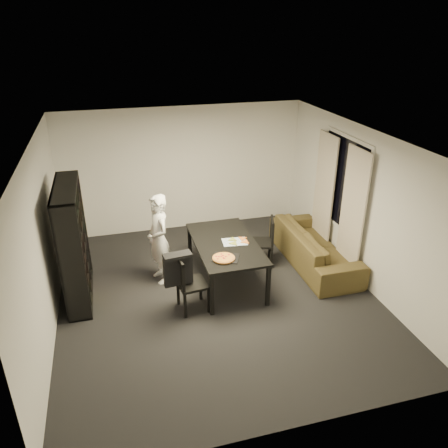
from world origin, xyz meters
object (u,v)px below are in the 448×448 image
object	(u,v)px
chair_left	(187,280)
sofa	(314,246)
dining_table	(226,246)
pepperoni_pizza	(224,258)
baking_tray	(226,258)
bookshelf	(74,243)
person	(159,239)
chair_right	(266,239)

from	to	relation	value
chair_left	sofa	bearing A→B (deg)	-78.67
dining_table	pepperoni_pizza	distance (m)	0.58
pepperoni_pizza	sofa	size ratio (longest dim) A/B	0.15
dining_table	baking_tray	distance (m)	0.53
bookshelf	dining_table	world-z (taller)	bookshelf
dining_table	person	world-z (taller)	person
chair_right	sofa	size ratio (longest dim) A/B	0.40
person	pepperoni_pizza	xyz separation A→B (m)	(0.88, -0.89, -0.01)
dining_table	pepperoni_pizza	world-z (taller)	pepperoni_pizza
pepperoni_pizza	person	bearing A→B (deg)	134.70
bookshelf	baking_tray	size ratio (longest dim) A/B	4.75
pepperoni_pizza	bookshelf	bearing A→B (deg)	160.76
dining_table	sofa	size ratio (longest dim) A/B	0.79
chair_right	person	distance (m)	1.95
bookshelf	person	xyz separation A→B (m)	(1.34, 0.12, -0.16)
bookshelf	pepperoni_pizza	xyz separation A→B (m)	(2.23, -0.78, -0.17)
chair_left	sofa	xyz separation A→B (m)	(2.54, 0.82, -0.20)
bookshelf	chair_right	size ratio (longest dim) A/B	2.07
pepperoni_pizza	dining_table	bearing A→B (deg)	71.47
bookshelf	sofa	size ratio (longest dim) A/B	0.83
person	sofa	xyz separation A→B (m)	(2.82, -0.16, -0.45)
sofa	chair_left	bearing A→B (deg)	107.93
bookshelf	baking_tray	distance (m)	2.40
dining_table	chair_right	bearing A→B (deg)	23.72
person	baking_tray	distance (m)	1.27
chair_right	chair_left	bearing A→B (deg)	-41.84
bookshelf	person	bearing A→B (deg)	5.01
baking_tray	pepperoni_pizza	world-z (taller)	pepperoni_pizza
dining_table	person	xyz separation A→B (m)	(-1.07, 0.35, 0.10)
sofa	pepperoni_pizza	bearing A→B (deg)	110.68
bookshelf	dining_table	bearing A→B (deg)	-5.63
bookshelf	baking_tray	bearing A→B (deg)	-18.05
chair_right	person	xyz separation A→B (m)	(-1.93, -0.03, 0.26)
person	bookshelf	bearing A→B (deg)	-98.90
pepperoni_pizza	baking_tray	bearing A→B (deg)	38.57
chair_left	chair_right	distance (m)	1.94
baking_tray	pepperoni_pizza	size ratio (longest dim) A/B	1.14
dining_table	baking_tray	bearing A→B (deg)	-105.03
chair_right	sofa	xyz separation A→B (m)	(0.89, -0.19, -0.19)
baking_tray	sofa	size ratio (longest dim) A/B	0.17
bookshelf	chair_left	size ratio (longest dim) A/B	2.01
bookshelf	dining_table	distance (m)	2.43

